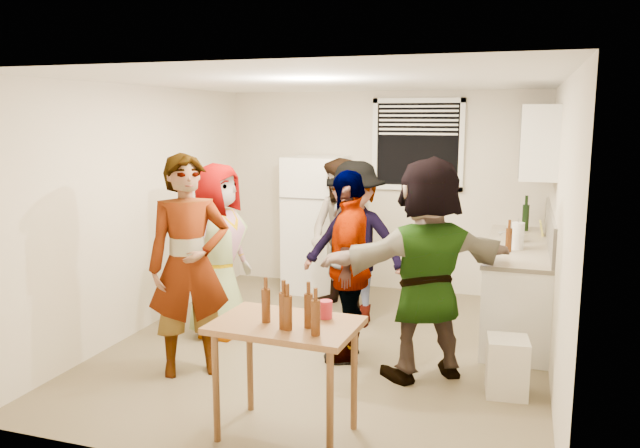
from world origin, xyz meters
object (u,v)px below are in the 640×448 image
(guest_grey, at_px, (220,333))
(guest_back_left, at_px, (342,310))
(guest_back_right, at_px, (354,324))
(kettle, at_px, (514,242))
(serving_table, at_px, (287,434))
(beer_bottle_counter, at_px, (508,252))
(guest_stripe, at_px, (193,371))
(trash_bin, at_px, (507,364))
(refrigerator, at_px, (316,224))
(blue_cup, at_px, (489,259))
(guest_black, at_px, (348,357))
(red_cup, at_px, (326,318))
(beer_bottle_table, at_px, (284,329))
(guest_orange, at_px, (423,375))
(wine_bottle, at_px, (525,231))

(guest_grey, bearing_deg, guest_back_left, -35.53)
(guest_back_right, bearing_deg, kettle, 22.45)
(guest_grey, bearing_deg, serving_table, -134.80)
(beer_bottle_counter, height_order, guest_stripe, beer_bottle_counter)
(trash_bin, bearing_deg, refrigerator, 134.93)
(blue_cup, bearing_deg, kettle, 76.82)
(guest_back_right, bearing_deg, beer_bottle_counter, 3.78)
(beer_bottle_counter, bearing_deg, guest_black, -146.29)
(blue_cup, height_order, red_cup, blue_cup)
(serving_table, bearing_deg, guest_stripe, 146.86)
(beer_bottle_table, height_order, guest_orange, beer_bottle_table)
(beer_bottle_table, distance_m, guest_stripe, 1.71)
(trash_bin, bearing_deg, red_cup, -140.89)
(guest_back_left, bearing_deg, trash_bin, -14.31)
(beer_bottle_table, height_order, guest_back_right, beer_bottle_table)
(wine_bottle, relative_size, guest_grey, 0.17)
(beer_bottle_counter, bearing_deg, wine_bottle, 83.05)
(blue_cup, distance_m, guest_back_left, 2.03)
(blue_cup, xyz_separation_m, beer_bottle_table, (-1.18, -2.15, -0.08))
(guest_back_left, relative_size, guest_orange, 0.92)
(refrigerator, relative_size, guest_back_left, 0.98)
(kettle, height_order, serving_table, kettle)
(serving_table, bearing_deg, beer_bottle_table, -74.09)
(serving_table, xyz_separation_m, guest_stripe, (-1.17, 0.77, 0.00))
(blue_cup, relative_size, trash_bin, 0.27)
(wine_bottle, distance_m, guest_stripe, 4.03)
(guest_back_left, bearing_deg, guest_grey, -103.79)
(refrigerator, xyz_separation_m, guest_stripe, (-0.20, -2.79, -0.85))
(refrigerator, height_order, guest_stripe, refrigerator)
(red_cup, bearing_deg, wine_bottle, 69.46)
(beer_bottle_counter, xyz_separation_m, guest_back_left, (-1.79, 0.43, -0.90))
(beer_bottle_counter, bearing_deg, blue_cup, -113.70)
(refrigerator, relative_size, beer_bottle_table, 6.99)
(guest_back_left, height_order, guest_orange, guest_back_left)
(beer_bottle_counter, bearing_deg, guest_back_left, 166.53)
(guest_orange, bearing_deg, red_cup, 30.43)
(guest_back_right, bearing_deg, guest_stripe, -116.32)
(red_cup, bearing_deg, guest_back_left, 103.75)
(refrigerator, distance_m, guest_grey, 2.07)
(guest_grey, relative_size, guest_black, 1.01)
(blue_cup, distance_m, red_cup, 2.11)
(wine_bottle, height_order, red_cup, wine_bottle)
(guest_back_right, height_order, guest_black, guest_back_right)
(guest_back_right, bearing_deg, guest_black, -73.41)
(blue_cup, height_order, guest_grey, blue_cup)
(trash_bin, xyz_separation_m, guest_black, (-1.41, 0.35, -0.25))
(refrigerator, relative_size, trash_bin, 3.66)
(refrigerator, height_order, beer_bottle_table, refrigerator)
(blue_cup, bearing_deg, beer_bottle_table, -118.73)
(serving_table, relative_size, beer_bottle_table, 3.99)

